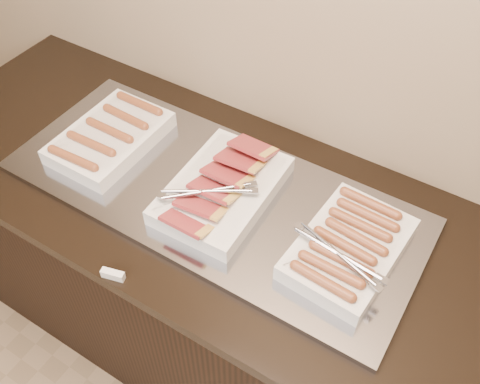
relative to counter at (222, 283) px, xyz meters
name	(u,v)px	position (x,y,z in m)	size (l,w,h in m)	color
counter	(222,283)	(0.00, 0.00, 0.00)	(2.06, 0.76, 0.90)	black
warming_tray	(212,193)	(-0.02, 0.00, 0.46)	(1.20, 0.50, 0.02)	#9496A1
dish_left	(110,137)	(-0.39, 0.00, 0.50)	(0.24, 0.35, 0.07)	silver
dish_center	(222,189)	(0.02, 0.00, 0.50)	(0.27, 0.40, 0.09)	silver
dish_right	(348,248)	(0.40, 0.00, 0.50)	(0.27, 0.36, 0.08)	silver
label_holder	(113,275)	(-0.08, -0.36, 0.46)	(0.06, 0.02, 0.02)	silver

